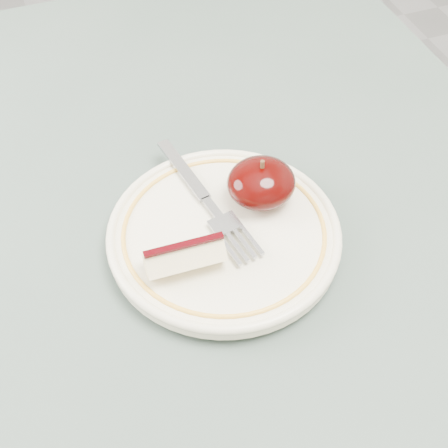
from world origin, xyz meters
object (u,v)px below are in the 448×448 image
object	(u,v)px
fork	(206,200)
plate	(224,234)
apple_half	(261,183)
table	(127,292)

from	to	relation	value
fork	plate	bearing A→B (deg)	176.15
plate	apple_half	bearing A→B (deg)	30.17
table	apple_half	world-z (taller)	apple_half
plate	apple_half	xyz separation A→B (m)	(0.05, 0.03, 0.02)
table	apple_half	bearing A→B (deg)	-4.12
apple_half	plate	bearing A→B (deg)	-149.83
table	fork	bearing A→B (deg)	0.28
table	plate	xyz separation A→B (m)	(0.10, -0.04, 0.10)
apple_half	fork	size ratio (longest dim) A/B	0.37
plate	apple_half	size ratio (longest dim) A/B	3.32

